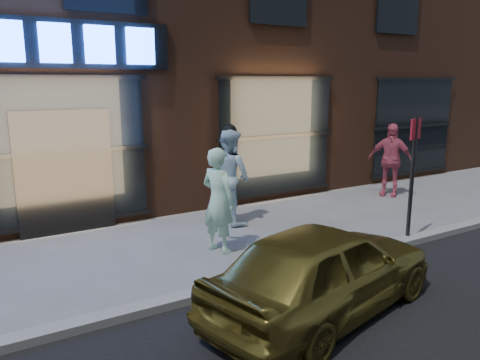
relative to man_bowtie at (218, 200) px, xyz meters
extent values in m
plane|color=slate|center=(-2.04, -1.49, -0.92)|extent=(90.00, 90.00, 0.00)
cube|color=gray|center=(-2.04, -1.49, -0.86)|extent=(60.00, 0.25, 0.12)
cube|color=black|center=(-2.44, 2.46, 2.68)|extent=(5.20, 0.06, 0.90)
cube|color=black|center=(-2.04, 2.43, 0.28)|extent=(1.80, 0.10, 2.40)
cube|color=#FFBF72|center=(-2.04, 2.49, 0.68)|extent=(3.00, 0.04, 2.60)
cube|color=black|center=(-2.04, 2.45, 0.68)|extent=(3.20, 0.06, 2.80)
cube|color=#FFBF72|center=(2.96, 2.49, 0.68)|extent=(3.00, 0.04, 2.60)
cube|color=black|center=(2.96, 2.45, 0.68)|extent=(3.20, 0.06, 2.80)
cube|color=#FFBF72|center=(7.96, 2.49, 0.68)|extent=(3.00, 0.04, 2.60)
cube|color=black|center=(7.96, 2.45, 0.68)|extent=(3.20, 0.06, 2.80)
cube|color=black|center=(6.96, 2.45, 4.08)|extent=(1.60, 0.06, 1.60)
cube|color=#2659FF|center=(-2.84, 2.39, 2.68)|extent=(0.55, 0.12, 0.70)
cube|color=#2659FF|center=(-2.04, 2.39, 2.68)|extent=(0.55, 0.12, 0.70)
cube|color=#2659FF|center=(-1.24, 2.39, 2.68)|extent=(0.55, 0.12, 0.70)
cube|color=#2659FF|center=(-0.44, 2.39, 2.68)|extent=(0.55, 0.12, 0.70)
imported|color=#BCF8CB|center=(0.00, 0.00, 0.00)|extent=(0.64, 0.78, 1.84)
imported|color=silver|center=(1.02, 1.38, 0.07)|extent=(0.91, 1.08, 1.98)
imported|color=#CE546E|center=(5.74, 1.31, 0.02)|extent=(0.98, 1.18, 1.88)
imported|color=olive|center=(0.07, -2.67, -0.31)|extent=(3.79, 2.21, 1.21)
cylinder|color=#262628|center=(3.23, -1.39, 0.23)|extent=(0.07, 0.07, 2.30)
cube|color=red|center=(3.23, -1.39, 1.18)|extent=(0.36, 0.13, 0.37)
camera|label=1|loc=(-3.70, -6.86, 2.01)|focal=35.00mm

